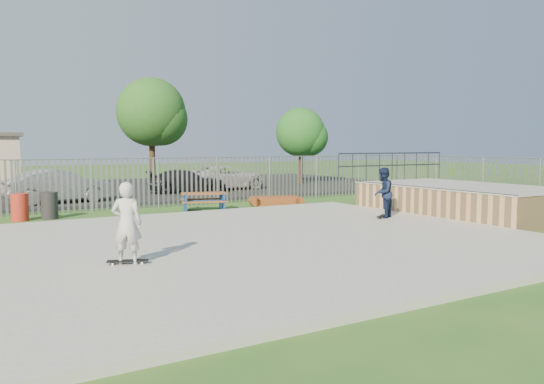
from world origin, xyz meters
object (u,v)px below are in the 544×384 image
funbox (276,201)px  trash_bin_grey (49,205)px  car_dark (186,181)px  skater_navy (383,193)px  tree_right (301,133)px  skater_white (127,223)px  trash_bin_red (20,207)px  car_silver (59,186)px  tree_mid (151,112)px  car_white (225,177)px  picnic_table (204,202)px

funbox → trash_bin_grey: 8.81m
funbox → car_dark: bearing=116.9°
skater_navy → tree_right: bearing=-146.6°
car_dark → skater_white: bearing=168.7°
trash_bin_red → skater_navy: bearing=-32.3°
car_silver → tree_mid: tree_mid is taller
car_white → funbox: bearing=163.0°
tree_mid → skater_white: bearing=-109.1°
trash_bin_red → tree_mid: tree_mid is taller
car_dark → car_white: (2.64, 0.78, 0.08)m
funbox → car_white: 8.34m
car_dark → funbox: bearing=-157.8°
funbox → car_silver: bearing=163.2°
picnic_table → skater_white: (-5.20, -8.24, 0.61)m
picnic_table → funbox: size_ratio=0.99×
funbox → trash_bin_grey: size_ratio=2.21×
picnic_table → tree_mid: size_ratio=0.29×
trash_bin_grey → car_silver: 5.25m
picnic_table → car_dark: size_ratio=0.49×
car_silver → tree_right: (15.82, 4.85, 2.61)m
tree_mid → skater_navy: (0.74, -21.34, -3.70)m
funbox → skater_white: size_ratio=1.25×
skater_navy → skater_white: (-9.02, -2.51, 0.00)m
picnic_table → funbox: (3.41, 0.31, -0.18)m
car_dark → tree_right: tree_right is taller
car_silver → skater_white: skater_white is taller
picnic_table → skater_white: skater_white is taller
skater_navy → car_white: bearing=-126.0°
trash_bin_red → trash_bin_grey: trash_bin_grey is taller
tree_mid → skater_white: 25.52m
trash_bin_grey → skater_white: (0.19, -8.92, 0.51)m
tree_mid → funbox: bearing=-88.8°
trash_bin_red → tree_mid: 18.14m
funbox → tree_mid: size_ratio=0.29×
trash_bin_red → trash_bin_grey: 0.92m
car_silver → skater_navy: (8.10, -11.53, 0.23)m
car_dark → skater_white: 17.65m
skater_white → trash_bin_red: bearing=-52.6°
car_silver → tree_mid: size_ratio=0.63×
car_silver → tree_right: size_ratio=0.88×
trash_bin_red → skater_navy: skater_navy is taller
funbox → trash_bin_grey: (-8.80, 0.36, 0.28)m
trash_bin_red → car_white: (11.30, 7.82, 0.24)m
picnic_table → car_silver: 7.22m
picnic_table → car_silver: bearing=144.2°
trash_bin_grey → skater_white: bearing=-88.8°
funbox → trash_bin_red: (-9.72, 0.36, 0.27)m
trash_bin_red → car_dark: bearing=39.1°
tree_right → tree_mid: bearing=149.6°
car_silver → car_dark: (6.63, 1.91, -0.12)m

